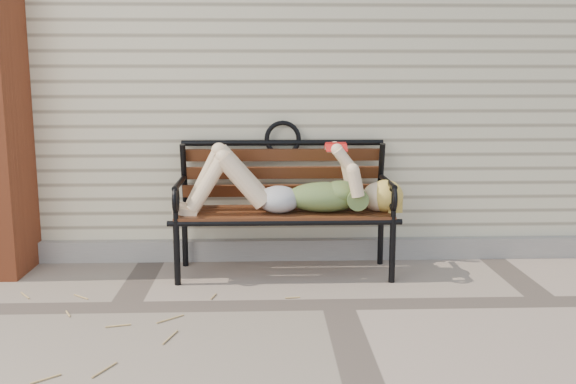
{
  "coord_description": "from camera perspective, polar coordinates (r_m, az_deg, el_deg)",
  "views": [
    {
      "loc": [
        -0.43,
        -3.59,
        1.32
      ],
      "look_at": [
        -0.28,
        0.37,
        0.61
      ],
      "focal_mm": 40.0,
      "sensor_mm": 36.0,
      "label": 1
    }
  ],
  "objects": [
    {
      "name": "ground",
      "position": [
        3.84,
        4.44,
        -9.94
      ],
      "size": [
        80.0,
        80.0,
        0.0
      ],
      "primitive_type": "plane",
      "color": "gray",
      "rests_on": "ground"
    },
    {
      "name": "house_wall",
      "position": [
        6.6,
        1.6,
        11.72
      ],
      "size": [
        8.0,
        4.0,
        3.0
      ],
      "primitive_type": "cube",
      "color": "beige",
      "rests_on": "ground"
    },
    {
      "name": "foundation_strip",
      "position": [
        4.74,
        3.12,
        -5.07
      ],
      "size": [
        8.0,
        0.1,
        0.15
      ],
      "primitive_type": "cube",
      "color": "#A49D94",
      "rests_on": "ground"
    },
    {
      "name": "garden_bench",
      "position": [
        4.37,
        -0.38,
        0.31
      ],
      "size": [
        1.58,
        0.63,
        1.02
      ],
      "color": "black",
      "rests_on": "ground"
    },
    {
      "name": "reading_woman",
      "position": [
        4.24,
        -0.16,
        0.48
      ],
      "size": [
        1.49,
        0.34,
        0.47
      ],
      "color": "#093641",
      "rests_on": "ground"
    },
    {
      "name": "straw_scatter",
      "position": [
        3.34,
        -18.87,
        -13.56
      ],
      "size": [
        2.83,
        1.6,
        0.01
      ],
      "color": "tan",
      "rests_on": "ground"
    }
  ]
}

